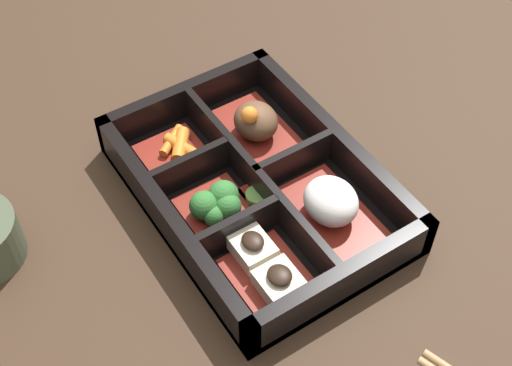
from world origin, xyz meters
TOP-DOWN VIEW (x-y plane):
  - ground_plane at (0.00, 0.00)m, footprint 3.00×3.00m
  - bento_base at (0.00, 0.00)m, footprint 0.30×0.21m
  - bento_rim at (-0.00, -0.00)m, footprint 0.30×0.21m
  - bowl_stew at (-0.07, 0.04)m, footprint 0.12×0.07m
  - bowl_rice at (0.07, 0.04)m, footprint 0.12×0.07m
  - bowl_carrots at (-0.09, -0.04)m, footprint 0.07×0.07m
  - bowl_greens at (0.00, -0.05)m, footprint 0.07×0.07m
  - bowl_tofu at (0.09, -0.05)m, footprint 0.09×0.07m
  - bowl_pickles at (0.01, -0.00)m, footprint 0.04×0.03m

SIDE VIEW (x-z plane):
  - ground_plane at x=0.00m, z-range 0.00..0.00m
  - bento_base at x=0.00m, z-range 0.00..0.01m
  - bowl_pickles at x=0.01m, z-range 0.01..0.02m
  - bowl_carrots at x=-0.09m, z-range 0.01..0.03m
  - bowl_tofu at x=0.09m, z-range 0.01..0.04m
  - bento_rim at x=0.00m, z-range 0.00..0.05m
  - bowl_greens at x=0.00m, z-range 0.01..0.04m
  - bowl_stew at x=-0.07m, z-range 0.00..0.06m
  - bowl_rice at x=0.07m, z-range 0.01..0.05m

